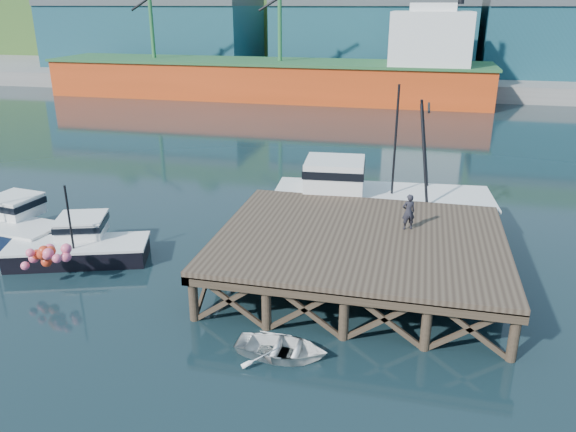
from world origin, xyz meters
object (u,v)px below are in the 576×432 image
(trawler, at_px, (377,199))
(dockworker, at_px, (409,212))
(boat_navy, at_px, (4,224))
(dinghy, at_px, (282,348))
(boat_black, at_px, (79,245))

(trawler, height_order, dockworker, trawler)
(boat_navy, distance_m, trawler, 19.22)
(trawler, distance_m, dinghy, 13.00)
(boat_navy, distance_m, dinghy, 17.48)
(boat_black, xyz_separation_m, trawler, (13.19, 7.33, 0.85))
(boat_navy, bearing_deg, trawler, 26.44)
(dockworker, bearing_deg, boat_navy, -18.88)
(dinghy, bearing_deg, trawler, -7.58)
(boat_navy, xyz_separation_m, dinghy, (16.15, -6.68, -0.49))
(boat_navy, relative_size, dockworker, 4.26)
(dinghy, xyz_separation_m, dockworker, (3.80, 7.45, 2.59))
(boat_black, bearing_deg, dockworker, -11.17)
(boat_navy, height_order, dockworker, boat_navy)
(boat_black, xyz_separation_m, dinghy, (11.13, -5.44, -0.39))
(dockworker, bearing_deg, boat_black, -13.44)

